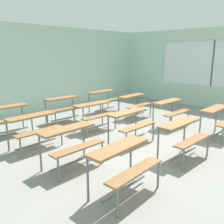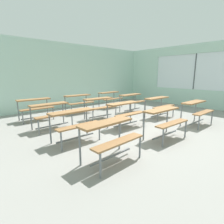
% 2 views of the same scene
% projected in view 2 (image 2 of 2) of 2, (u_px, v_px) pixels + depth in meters
% --- Properties ---
extents(ground, '(10.00, 9.00, 0.05)m').
position_uv_depth(ground, '(133.00, 129.00, 5.22)').
color(ground, gray).
extents(wall_back, '(10.00, 0.12, 3.00)m').
position_uv_depth(wall_back, '(62.00, 76.00, 8.18)').
color(wall_back, silver).
rests_on(wall_back, ground).
extents(wall_right, '(0.12, 9.00, 3.00)m').
position_uv_depth(wall_right, '(208.00, 77.00, 8.07)').
color(wall_right, silver).
rests_on(wall_right, ground).
extents(desk_bench_r0c0, '(1.12, 0.63, 0.74)m').
position_uv_depth(desk_bench_r0c0, '(110.00, 132.00, 3.17)').
color(desk_bench_r0c0, olive).
rests_on(desk_bench_r0c0, ground).
extents(desk_bench_r0c1, '(1.12, 0.62, 0.74)m').
position_uv_depth(desk_bench_r0c1, '(165.00, 117.00, 4.32)').
color(desk_bench_r0c1, olive).
rests_on(desk_bench_r0c1, ground).
extents(desk_bench_r0c2, '(1.10, 0.59, 0.74)m').
position_uv_depth(desk_bench_r0c2, '(197.00, 108.00, 5.49)').
color(desk_bench_r0c2, olive).
rests_on(desk_bench_r0c2, ground).
extents(desk_bench_r1c0, '(1.10, 0.59, 0.74)m').
position_uv_depth(desk_bench_r1c0, '(75.00, 119.00, 4.11)').
color(desk_bench_r1c0, olive).
rests_on(desk_bench_r1c0, ground).
extents(desk_bench_r1c1, '(1.11, 0.60, 0.74)m').
position_uv_depth(desk_bench_r1c1, '(125.00, 109.00, 5.27)').
color(desk_bench_r1c1, olive).
rests_on(desk_bench_r1c1, ground).
extents(desk_bench_r1c2, '(1.11, 0.61, 0.74)m').
position_uv_depth(desk_bench_r1c2, '(159.00, 102.00, 6.45)').
color(desk_bench_r1c2, olive).
rests_on(desk_bench_r1c2, ground).
extents(desk_bench_r2c0, '(1.11, 0.61, 0.74)m').
position_uv_depth(desk_bench_r2c0, '(51.00, 110.00, 5.09)').
color(desk_bench_r2c0, olive).
rests_on(desk_bench_r2c0, ground).
extents(desk_bench_r2c1, '(1.13, 0.64, 0.74)m').
position_uv_depth(desk_bench_r2c1, '(100.00, 103.00, 6.27)').
color(desk_bench_r2c1, olive).
rests_on(desk_bench_r2c1, ground).
extents(desk_bench_r2c2, '(1.12, 0.62, 0.74)m').
position_uv_depth(desk_bench_r2c2, '(132.00, 99.00, 7.46)').
color(desk_bench_r2c2, olive).
rests_on(desk_bench_r2c2, ground).
extents(desk_bench_r3c0, '(1.12, 0.62, 0.74)m').
position_uv_depth(desk_bench_r3c0, '(35.00, 104.00, 6.06)').
color(desk_bench_r3c0, olive).
rests_on(desk_bench_r3c0, ground).
extents(desk_bench_r3c1, '(1.12, 0.63, 0.74)m').
position_uv_depth(desk_bench_r3c1, '(79.00, 99.00, 7.22)').
color(desk_bench_r3c1, olive).
rests_on(desk_bench_r3c1, ground).
extents(desk_bench_r3c2, '(1.13, 0.64, 0.74)m').
position_uv_depth(desk_bench_r3c2, '(110.00, 96.00, 8.38)').
color(desk_bench_r3c2, olive).
rests_on(desk_bench_r3c2, ground).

